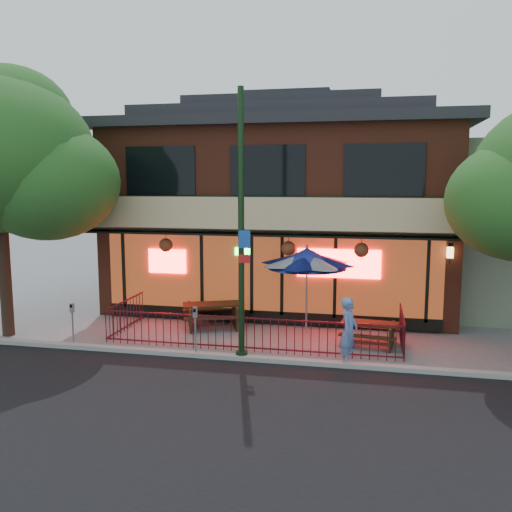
{
  "coord_description": "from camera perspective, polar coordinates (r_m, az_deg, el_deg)",
  "views": [
    {
      "loc": [
        3.23,
        -13.86,
        4.67
      ],
      "look_at": [
        -0.12,
        2.0,
        2.42
      ],
      "focal_mm": 38.0,
      "sensor_mm": 36.0,
      "label": 1
    }
  ],
  "objects": [
    {
      "name": "asphalt_street",
      "position": [
        9.7,
        -9.79,
        -21.0
      ],
      "size": [
        80.0,
        11.0,
        0.0
      ],
      "primitive_type": "cube",
      "color": "black",
      "rests_on": "ground"
    },
    {
      "name": "picnic_table_left",
      "position": [
        17.47,
        -4.63,
        -5.87
      ],
      "size": [
        2.23,
        1.99,
        0.79
      ],
      "color": "#312211",
      "rests_on": "ground"
    },
    {
      "name": "picnic_table_right",
      "position": [
        15.92,
        11.86,
        -7.65
      ],
      "size": [
        1.73,
        1.41,
        0.68
      ],
      "color": "#312211",
      "rests_on": "ground"
    },
    {
      "name": "curb",
      "position": [
        14.5,
        -1.61,
        -10.64
      ],
      "size": [
        80.0,
        0.25,
        0.12
      ],
      "primitive_type": "cube",
      "color": "#999993",
      "rests_on": "ground"
    },
    {
      "name": "restaurant_building",
      "position": [
        21.23,
        3.19,
        6.42
      ],
      "size": [
        12.96,
        9.49,
        8.05
      ],
      "color": "brown",
      "rests_on": "ground"
    },
    {
      "name": "street_tree_left",
      "position": [
        17.84,
        -25.35,
        10.37
      ],
      "size": [
        5.6,
        5.6,
        8.05
      ],
      "color": "#35261A",
      "rests_on": "ground"
    },
    {
      "name": "patio_fence",
      "position": [
        15.27,
        -0.73,
        -7.44
      ],
      "size": [
        8.44,
        2.62,
        1.0
      ],
      "color": "#4E1019",
      "rests_on": "ground"
    },
    {
      "name": "ground",
      "position": [
        14.98,
        -1.16,
        -10.26
      ],
      "size": [
        80.0,
        80.0,
        0.0
      ],
      "primitive_type": "plane",
      "color": "gray",
      "rests_on": "ground"
    },
    {
      "name": "parking_meter_far",
      "position": [
        16.18,
        -18.77,
        -6.14
      ],
      "size": [
        0.13,
        0.12,
        1.27
      ],
      "color": "#9DA1A6",
      "rests_on": "ground"
    },
    {
      "name": "patio_umbrella",
      "position": [
        16.5,
        5.39,
        -0.22
      ],
      "size": [
        2.41,
        2.41,
        2.75
      ],
      "color": "gray",
      "rests_on": "ground"
    },
    {
      "name": "street_light",
      "position": [
        13.92,
        -1.56,
        1.63
      ],
      "size": [
        0.43,
        0.32,
        7.0
      ],
      "color": "black",
      "rests_on": "ground"
    },
    {
      "name": "pedestrian",
      "position": [
        14.04,
        9.75,
        -7.85
      ],
      "size": [
        0.58,
        0.74,
        1.77
      ],
      "primitive_type": "imported",
      "rotation": [
        0.0,
        0.0,
        1.3
      ],
      "color": "#5D7CBA",
      "rests_on": "ground"
    },
    {
      "name": "parking_meter_near",
      "position": [
        14.6,
        -6.42,
        -7.04
      ],
      "size": [
        0.14,
        0.12,
        1.36
      ],
      "color": "#999BA1",
      "rests_on": "ground"
    }
  ]
}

